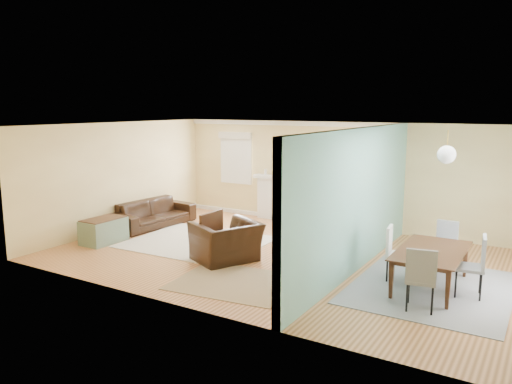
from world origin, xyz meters
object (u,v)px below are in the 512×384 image
eames_chair (226,242)px  credenza (362,232)px  green_chair (345,220)px  dining_table (433,269)px  sofa (154,213)px

eames_chair → credenza: size_ratio=0.78×
green_chair → credenza: credenza is taller
credenza → dining_table: 2.26m
green_chair → credenza: bearing=138.1°
credenza → green_chair: bearing=126.4°
dining_table → eames_chair: bearing=98.1°
eames_chair → credenza: credenza is taller
eames_chair → credenza: bearing=159.9°
sofa → dining_table: bearing=-93.3°
eames_chair → green_chair: 3.33m
green_chair → credenza: size_ratio=0.50×
eames_chair → credenza: 2.86m
green_chair → credenza: (0.79, -1.08, 0.06)m
sofa → credenza: (5.21, 0.60, 0.07)m
green_chair → dining_table: (2.52, -2.54, -0.02)m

